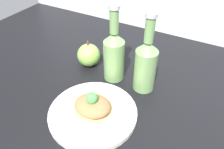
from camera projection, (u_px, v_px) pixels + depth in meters
ground_plane at (133, 111)px, 70.09cm from camera, size 180.00×110.00×4.00cm
plate at (93, 112)px, 65.71cm from camera, size 26.65×26.65×1.99cm
plated_food at (92, 106)px, 64.05cm from camera, size 19.85×19.85×7.22cm
cider_bottle_left at (114, 54)px, 74.34cm from camera, size 7.24×7.24×27.21cm
cider_bottle_right at (146, 63)px, 69.93cm from camera, size 7.24×7.24×27.21cm
apple at (89, 55)px, 83.96cm from camera, size 8.85×8.85×10.54cm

